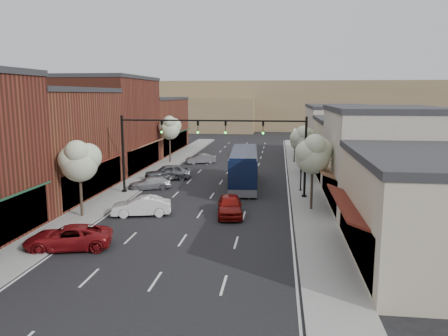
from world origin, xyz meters
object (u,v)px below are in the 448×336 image
(tree_left_far, at_px, (170,127))
(red_hatchback, at_px, (230,206))
(signal_mast_left, at_px, (149,143))
(tree_right_near, at_px, (314,153))
(signal_mast_right, at_px, (277,144))
(coach_bus, at_px, (244,167))
(tree_right_far, at_px, (302,138))
(parked_car_a, at_px, (68,237))
(parked_car_b, at_px, (141,206))
(parked_car_c, at_px, (150,183))
(parked_car_e, at_px, (201,159))
(parked_car_d, at_px, (168,172))
(lamp_post_near, at_px, (301,159))
(tree_left_near, at_px, (79,160))
(lamp_post_far, at_px, (295,140))

(tree_left_far, height_order, red_hatchback, tree_left_far)
(signal_mast_left, bearing_deg, tree_left_far, 98.35)
(tree_right_near, bearing_deg, signal_mast_right, 123.91)
(coach_bus, bearing_deg, signal_mast_left, -154.33)
(signal_mast_left, distance_m, tree_right_far, 18.39)
(tree_right_near, bearing_deg, red_hatchback, -161.02)
(parked_car_a, distance_m, parked_car_b, 7.58)
(parked_car_b, bearing_deg, signal_mast_right, 111.34)
(parked_car_c, distance_m, parked_car_e, 16.00)
(tree_right_near, distance_m, parked_car_c, 16.18)
(signal_mast_right, height_order, parked_car_d, signal_mast_right)
(parked_car_d, height_order, parked_car_e, parked_car_d)
(tree_right_far, bearing_deg, lamp_post_near, -93.31)
(signal_mast_right, xyz_separation_m, coach_bus, (-3.18, 4.48, -2.79))
(tree_left_near, relative_size, tree_left_far, 0.93)
(red_hatchback, relative_size, parked_car_b, 1.04)
(signal_mast_right, xyz_separation_m, parked_car_e, (-9.82, 17.76, -4.00))
(parked_car_c, bearing_deg, lamp_post_near, 68.58)
(lamp_post_near, distance_m, parked_car_b, 15.44)
(signal_mast_right, relative_size, parked_car_e, 2.19)
(lamp_post_far, distance_m, red_hatchback, 26.82)
(tree_right_near, distance_m, parked_car_b, 13.41)
(tree_right_far, height_order, parked_car_d, tree_right_far)
(tree_right_near, xyz_separation_m, parked_car_a, (-14.55, -10.20, -3.77))
(tree_right_far, xyz_separation_m, red_hatchback, (-6.08, -18.09, -3.23))
(tree_left_near, bearing_deg, tree_left_far, 90.00)
(signal_mast_left, height_order, coach_bus, signal_mast_left)
(signal_mast_left, height_order, parked_car_b, signal_mast_left)
(parked_car_e, bearing_deg, parked_car_d, -32.12)
(red_hatchback, height_order, parked_car_c, red_hatchback)
(red_hatchback, bearing_deg, tree_right_far, 64.05)
(tree_right_far, xyz_separation_m, lamp_post_near, (-0.55, -9.44, -0.99))
(parked_car_d, bearing_deg, tree_left_near, -35.28)
(lamp_post_far, bearing_deg, tree_right_near, -88.70)
(signal_mast_right, xyz_separation_m, tree_right_near, (2.73, -4.05, -0.17))
(signal_mast_left, bearing_deg, parked_car_a, -92.33)
(lamp_post_far, bearing_deg, parked_car_e, -169.40)
(coach_bus, xyz_separation_m, parked_car_a, (-8.64, -18.73, -1.15))
(tree_right_far, relative_size, red_hatchback, 1.22)
(tree_left_far, bearing_deg, tree_left_near, -90.00)
(signal_mast_left, xyz_separation_m, parked_car_c, (-0.58, 1.88, -4.04))
(lamp_post_near, distance_m, parked_car_e, 19.56)
(red_hatchback, bearing_deg, parked_car_b, 179.61)
(signal_mast_left, height_order, tree_left_far, signal_mast_left)
(parked_car_a, relative_size, parked_car_c, 1.22)
(signal_mast_left, bearing_deg, red_hatchback, -37.90)
(tree_right_far, bearing_deg, signal_mast_left, -139.46)
(tree_left_near, bearing_deg, tree_right_far, 50.31)
(tree_right_near, xyz_separation_m, parked_car_c, (-14.55, 5.94, -3.87))
(parked_car_b, bearing_deg, parked_car_c, 178.88)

